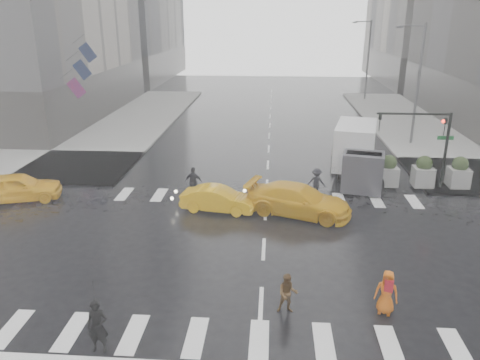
# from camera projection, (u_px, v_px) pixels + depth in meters

# --- Properties ---
(ground) EXTENTS (120.00, 120.00, 0.00)m
(ground) POSITION_uv_depth(u_px,v_px,m) (264.00, 249.00, 20.18)
(ground) COLOR black
(ground) RESTS_ON ground
(sidewalk_nw) EXTENTS (35.00, 35.00, 0.15)m
(sidewalk_nw) POSITION_uv_depth(u_px,v_px,m) (29.00, 138.00, 37.91)
(sidewalk_nw) COLOR gray
(sidewalk_nw) RESTS_ON ground
(road_markings) EXTENTS (18.00, 48.00, 0.01)m
(road_markings) POSITION_uv_depth(u_px,v_px,m) (264.00, 249.00, 20.18)
(road_markings) COLOR silver
(road_markings) RESTS_ON ground
(traffic_signal_pole) EXTENTS (4.45, 0.42, 4.50)m
(traffic_signal_pole) POSITION_uv_depth(u_px,v_px,m) (430.00, 135.00, 26.03)
(traffic_signal_pole) COLOR black
(traffic_signal_pole) RESTS_ON ground
(street_lamp_near) EXTENTS (2.15, 0.22, 9.00)m
(street_lamp_near) POSITION_uv_depth(u_px,v_px,m) (417.00, 80.00, 34.72)
(street_lamp_near) COLOR #59595B
(street_lamp_near) RESTS_ON ground
(street_lamp_far) EXTENTS (2.15, 0.22, 9.00)m
(street_lamp_far) POSITION_uv_depth(u_px,v_px,m) (367.00, 57.00, 53.52)
(street_lamp_far) COLOR #59595B
(street_lamp_far) RESTS_ON ground
(planter_west) EXTENTS (1.10, 1.10, 1.80)m
(planter_west) POSITION_uv_depth(u_px,v_px,m) (388.00, 171.00, 27.09)
(planter_west) COLOR gray
(planter_west) RESTS_ON ground
(planter_mid) EXTENTS (1.10, 1.10, 1.80)m
(planter_mid) POSITION_uv_depth(u_px,v_px,m) (423.00, 172.00, 26.96)
(planter_mid) COLOR gray
(planter_mid) RESTS_ON ground
(planter_east) EXTENTS (1.10, 1.10, 1.80)m
(planter_east) POSITION_uv_depth(u_px,v_px,m) (459.00, 173.00, 26.83)
(planter_east) COLOR gray
(planter_east) RESTS_ON ground
(flag_cluster) EXTENTS (2.87, 3.06, 4.69)m
(flag_cluster) POSITION_uv_depth(u_px,v_px,m) (78.00, 67.00, 36.69)
(flag_cluster) COLOR #59595B
(flag_cluster) RESTS_ON ground
(pedestrian_black) EXTENTS (0.97, 0.99, 2.43)m
(pedestrian_black) POSITION_uv_depth(u_px,v_px,m) (95.00, 305.00, 13.58)
(pedestrian_black) COLOR black
(pedestrian_black) RESTS_ON ground
(pedestrian_brown) EXTENTS (0.72, 0.58, 1.43)m
(pedestrian_brown) POSITION_uv_depth(u_px,v_px,m) (288.00, 294.00, 15.70)
(pedestrian_brown) COLOR #4F361C
(pedestrian_brown) RESTS_ON ground
(pedestrian_orange) EXTENTS (0.89, 0.72, 1.58)m
(pedestrian_orange) POSITION_uv_depth(u_px,v_px,m) (387.00, 292.00, 15.63)
(pedestrian_orange) COLOR #CB580E
(pedestrian_orange) RESTS_ON ground
(pedestrian_far_a) EXTENTS (1.03, 0.67, 1.71)m
(pedestrian_far_a) POSITION_uv_depth(u_px,v_px,m) (194.00, 182.00, 25.68)
(pedestrian_far_a) COLOR black
(pedestrian_far_a) RESTS_ON ground
(pedestrian_far_b) EXTENTS (1.10, 0.73, 1.57)m
(pedestrian_far_b) POSITION_uv_depth(u_px,v_px,m) (316.00, 182.00, 25.91)
(pedestrian_far_b) COLOR black
(pedestrian_far_b) RESTS_ON ground
(taxi_front) EXTENTS (4.81, 3.04, 1.53)m
(taxi_front) POSITION_uv_depth(u_px,v_px,m) (18.00, 187.00, 25.22)
(taxi_front) COLOR #EFAB0C
(taxi_front) RESTS_ON ground
(taxi_mid) EXTENTS (3.98, 1.91, 1.26)m
(taxi_mid) POSITION_uv_depth(u_px,v_px,m) (218.00, 199.00, 23.95)
(taxi_mid) COLOR #EFAB0C
(taxi_mid) RESTS_ON ground
(taxi_rear) EXTENTS (5.13, 3.52, 1.54)m
(taxi_rear) POSITION_uv_depth(u_px,v_px,m) (298.00, 200.00, 23.46)
(taxi_rear) COLOR #EFAB0C
(taxi_rear) RESTS_ON ground
(box_truck) EXTENTS (2.30, 6.13, 3.26)m
(box_truck) POSITION_uv_depth(u_px,v_px,m) (357.00, 152.00, 28.20)
(box_truck) COLOR silver
(box_truck) RESTS_ON ground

